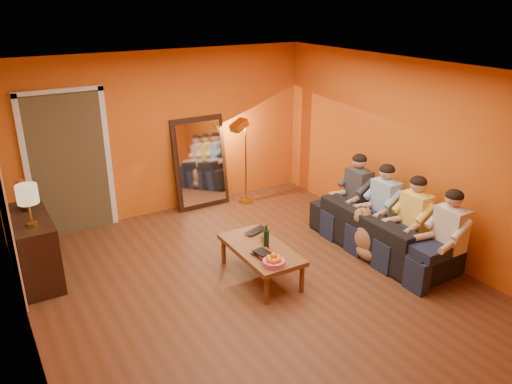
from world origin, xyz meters
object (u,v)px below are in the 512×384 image
sofa (381,229)px  person_mid_left (415,220)px  wine_bottle (266,237)px  mirror_frame (200,163)px  coffee_table (261,262)px  person_mid_right (385,206)px  tumbler (264,238)px  laptop (258,232)px  floor_lamp (246,163)px  person_far_right (358,193)px  dog (370,234)px  sideboard (35,248)px  table_lamp (29,206)px  vase (25,202)px  person_far_left (449,236)px

sofa → person_mid_left: size_ratio=1.78×
wine_bottle → mirror_frame: bearing=83.0°
sofa → coffee_table: size_ratio=1.78×
person_mid_right → tumbler: person_mid_right is taller
coffee_table → laptop: (0.18, 0.35, 0.22)m
floor_lamp → wine_bottle: floor_lamp is taller
tumbler → person_far_right: bearing=8.7°
coffee_table → dog: bearing=-11.5°
coffee_table → dog: (1.53, -0.34, 0.15)m
coffee_table → person_mid_left: 2.10m
sideboard → laptop: size_ratio=3.51×
table_lamp → vase: size_ratio=2.60×
person_far_left → person_mid_left: same height
person_far_right → laptop: size_ratio=3.63×
sideboard → person_far_left: size_ratio=0.97×
wine_bottle → person_far_right: bearing=13.4°
wine_bottle → laptop: (0.13, 0.40, -0.14)m
floor_lamp → person_mid_right: bearing=-86.3°
dog → mirror_frame: bearing=102.4°
mirror_frame → person_far_left: size_ratio=1.25×
sideboard → person_far_right: size_ratio=0.97×
sideboard → wine_bottle: size_ratio=3.81×
table_lamp → vase: (0.00, 0.55, -0.16)m
sofa → person_far_right: (0.13, 0.65, 0.29)m
person_mid_left → person_far_right: same height
sideboard → wine_bottle: sideboard is taller
mirror_frame → floor_lamp: size_ratio=1.06×
vase → dog: bearing=-27.1°
floor_lamp → wine_bottle: size_ratio=4.65×
coffee_table → laptop: bearing=63.7°
mirror_frame → floor_lamp: mirror_frame is taller
tumbler → vase: (-2.55, 1.56, 0.48)m
person_mid_right → wine_bottle: (-1.89, 0.10, -0.03)m
wine_bottle → dog: bearing=-10.9°
sideboard → floor_lamp: 3.60m
person_mid_left → person_mid_right: 0.55m
dog → vase: bearing=143.1°
table_lamp → tumbler: (2.55, -1.01, -0.64)m
sideboard → person_mid_left: size_ratio=0.97×
person_far_right → tumbler: bearing=-171.3°
dog → person_mid_right: size_ratio=0.59×
table_lamp → coffee_table: 2.82m
person_mid_right → tumbler: 1.85m
mirror_frame → wine_bottle: (-0.31, -2.56, -0.18)m
person_mid_right → floor_lamp: bearing=110.0°
sofa → person_far_right: size_ratio=1.78×
person_mid_left → person_far_left: bearing=-90.0°
sideboard → person_mid_left: 4.87m
sideboard → coffee_table: 2.83m
wine_bottle → vase: 3.05m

